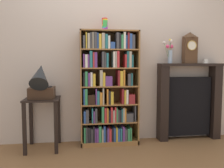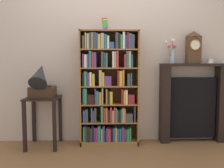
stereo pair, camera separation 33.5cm
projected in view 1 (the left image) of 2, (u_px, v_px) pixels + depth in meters
ground_plane at (110, 147)px, 3.30m from camera, size 7.56×6.40×0.02m
wall_back at (118, 52)px, 3.51m from camera, size 4.56×0.08×2.60m
bookshelf at (108, 91)px, 3.34m from camera, size 0.80×0.30×1.58m
cup_stack at (105, 24)px, 3.27m from camera, size 0.08×0.08×0.17m
side_table_left at (43, 112)px, 3.17m from camera, size 0.44×0.48×0.68m
gramophone at (41, 83)px, 3.07m from camera, size 0.32×0.47×0.52m
fireplace_mantel at (189, 102)px, 3.59m from camera, size 0.94×0.21×1.14m
mantel_clock at (190, 48)px, 3.50m from camera, size 0.19×0.14×0.45m
flower_vase at (170, 51)px, 3.47m from camera, size 0.17×0.15×0.35m
teacup_with_saucer at (205, 61)px, 3.56m from camera, size 0.12×0.11×0.06m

